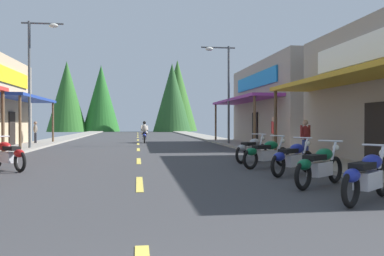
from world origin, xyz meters
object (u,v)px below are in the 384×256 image
at_px(rider_cruising_lead, 144,134).
at_px(pedestrian_by_shop, 274,131).
at_px(motorcycle_parked_right_4, 252,149).
at_px(pedestrian_waiting, 35,131).
at_px(pedestrian_strolling, 305,137).
at_px(motorcycle_parked_right_2, 293,157).
at_px(motorcycle_parked_right_3, 266,153).
at_px(streetlamp_right, 224,81).
at_px(motorcycle_parked_right_1, 319,165).
at_px(streetlamp_left, 35,67).
at_px(motorcycle_parked_left_4, 8,154).
at_px(motorcycle_parked_right_0, 367,175).

bearing_deg(rider_cruising_lead, pedestrian_by_shop, -148.75).
bearing_deg(motorcycle_parked_right_4, pedestrian_waiting, 85.92).
distance_m(rider_cruising_lead, pedestrian_strolling, 15.58).
distance_m(motorcycle_parked_right_2, motorcycle_parked_right_3, 1.85).
xyz_separation_m(streetlamp_right, motorcycle_parked_right_1, (-1.36, -16.84, -3.62)).
distance_m(streetlamp_right, motorcycle_parked_right_3, 13.51).
height_order(streetlamp_left, motorcycle_parked_right_1, streetlamp_left).
xyz_separation_m(motorcycle_parked_right_3, pedestrian_waiting, (-10.70, 15.21, 0.39)).
distance_m(streetlamp_left, motorcycle_parked_right_2, 15.79).
relative_size(motorcycle_parked_right_1, motorcycle_parked_right_3, 0.92).
distance_m(motorcycle_parked_right_4, rider_cruising_lead, 15.50).
xyz_separation_m(motorcycle_parked_left_4, pedestrian_waiting, (-2.72, 14.87, 0.39)).
bearing_deg(pedestrian_strolling, streetlamp_right, -22.69).
bearing_deg(pedestrian_by_shop, streetlamp_left, 27.16).
height_order(motorcycle_parked_right_1, motorcycle_parked_right_4, same).
bearing_deg(motorcycle_parked_right_1, streetlamp_right, 47.64).
distance_m(motorcycle_parked_right_3, motorcycle_parked_right_4, 1.91).
bearing_deg(pedestrian_strolling, motorcycle_parked_right_1, 130.90).
relative_size(motorcycle_parked_right_4, motorcycle_parked_left_4, 0.99).
height_order(motorcycle_parked_right_3, pedestrian_waiting, pedestrian_waiting).
xyz_separation_m(motorcycle_parked_right_2, pedestrian_by_shop, (2.35, 8.41, 0.53)).
xyz_separation_m(streetlamp_left, motorcycle_parked_right_1, (9.45, -13.95, -3.91)).
height_order(streetlamp_right, pedestrian_by_shop, streetlamp_right).
bearing_deg(streetlamp_left, motorcycle_parked_right_0, -58.90).
xyz_separation_m(streetlamp_right, motorcycle_parked_left_4, (-9.34, -12.60, -3.62)).
bearing_deg(streetlamp_right, motorcycle_parked_right_1, -94.62).
relative_size(motorcycle_parked_right_3, motorcycle_parked_left_4, 1.15).
relative_size(motorcycle_parked_right_1, pedestrian_strolling, 1.12).
distance_m(motorcycle_parked_right_1, pedestrian_waiting, 21.90).
bearing_deg(pedestrian_strolling, motorcycle_parked_left_4, 73.68).
bearing_deg(motorcycle_parked_right_0, pedestrian_by_shop, 40.30).
bearing_deg(motorcycle_parked_right_0, motorcycle_parked_right_3, 52.16).
relative_size(pedestrian_by_shop, pedestrian_strolling, 1.12).
relative_size(motorcycle_parked_right_0, motorcycle_parked_right_3, 0.91).
relative_size(motorcycle_parked_right_0, motorcycle_parked_right_1, 0.99).
distance_m(motorcycle_parked_right_1, rider_cruising_lead, 21.18).
height_order(streetlamp_right, pedestrian_waiting, streetlamp_right).
relative_size(streetlamp_right, pedestrian_by_shop, 3.61).
height_order(streetlamp_left, motorcycle_parked_right_0, streetlamp_left).
height_order(pedestrian_by_shop, pedestrian_waiting, pedestrian_by_shop).
distance_m(streetlamp_left, pedestrian_waiting, 6.37).
xyz_separation_m(motorcycle_parked_right_1, motorcycle_parked_right_3, (0.01, 3.90, 0.00)).
height_order(streetlamp_left, streetlamp_right, streetlamp_left).
bearing_deg(motorcycle_parked_right_3, streetlamp_left, 103.22).
bearing_deg(pedestrian_strolling, rider_cruising_lead, -5.90).
relative_size(streetlamp_left, pedestrian_strolling, 4.38).
bearing_deg(streetlamp_left, pedestrian_strolling, -32.04).
bearing_deg(pedestrian_by_shop, motorcycle_parked_right_3, 112.45).
distance_m(motorcycle_parked_right_0, motorcycle_parked_right_3, 5.73).
relative_size(streetlamp_left, motorcycle_parked_right_0, 3.93).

